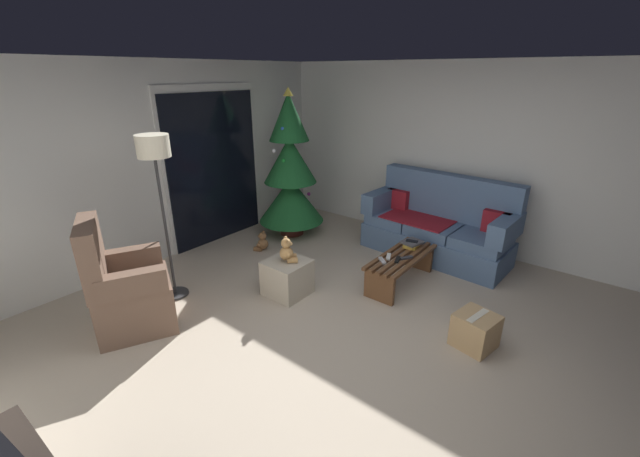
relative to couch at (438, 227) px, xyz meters
name	(u,v)px	position (x,y,z in m)	size (l,w,h in m)	color
ground_plane	(352,343)	(-2.32, -0.19, -0.40)	(7.00, 7.00, 0.00)	#B2A38E
wall_back	(154,165)	(-2.32, 2.87, 0.85)	(5.72, 0.12, 2.50)	silver
wall_right	(475,160)	(0.54, -0.19, 0.85)	(0.12, 6.00, 2.50)	silver
patio_door_frame	(214,166)	(-1.46, 2.80, 0.70)	(1.60, 0.02, 2.20)	silver
patio_door_glass	(215,170)	(-1.46, 2.78, 0.65)	(1.50, 0.02, 2.10)	black
couch	(438,227)	(0.00, 0.00, 0.00)	(0.89, 1.98, 1.08)	slate
coffee_table	(401,264)	(-1.03, 0.00, -0.15)	(1.10, 0.40, 0.36)	brown
remote_white	(389,257)	(-1.18, 0.09, -0.02)	(0.04, 0.16, 0.02)	silver
remote_graphite	(406,258)	(-1.08, -0.08, -0.02)	(0.04, 0.16, 0.02)	#333338
remote_silver	(382,260)	(-1.31, 0.10, -0.02)	(0.04, 0.16, 0.02)	#ADADB2
remote_black	(398,259)	(-1.18, -0.02, -0.02)	(0.04, 0.16, 0.02)	black
book_stack	(412,244)	(-0.73, 0.02, 0.00)	(0.27, 0.24, 0.07)	#B79333
cell_phone	(412,241)	(-0.74, 0.02, 0.04)	(0.07, 0.14, 0.01)	black
christmas_tree	(290,174)	(-0.67, 2.06, 0.55)	(0.98, 0.98, 2.16)	#4C1E19
armchair	(127,290)	(-3.44, 1.67, 0.00)	(0.92, 0.91, 1.13)	brown
floor_lamp	(156,163)	(-2.84, 1.86, 1.11)	(0.32, 0.32, 1.78)	#2D2D30
ottoman	(287,277)	(-2.03, 0.89, -0.20)	(0.44, 0.44, 0.40)	#B2A893
teddy_bear_honey	(287,251)	(-2.02, 0.88, 0.12)	(0.22, 0.21, 0.29)	tan
teddy_bear_chestnut_by_tree	(262,242)	(-1.40, 1.96, -0.28)	(0.21, 0.21, 0.29)	brown
cardboard_box_taped_mid_floor	(475,331)	(-1.65, -1.08, -0.24)	(0.39, 0.40, 0.32)	tan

